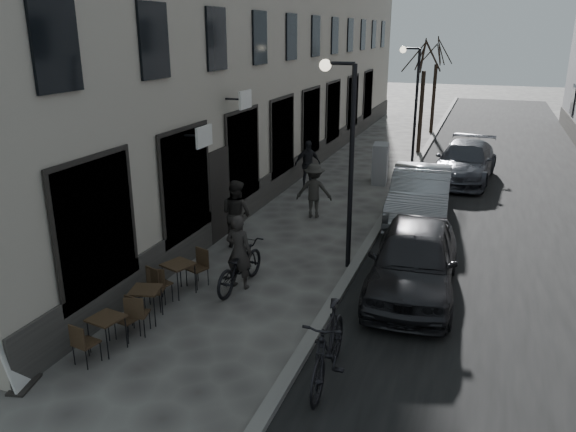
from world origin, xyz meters
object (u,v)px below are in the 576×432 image
Objects in this scene: sign_board at (18,362)px; moped at (328,346)px; pedestrian_mid at (314,191)px; streetlamp_near at (345,143)px; car_far at (465,162)px; bistro_set_a at (107,330)px; pedestrian_near at (236,214)px; pedestrian_far at (308,164)px; car_near at (414,260)px; utility_cabinet at (380,163)px; bistro_set_b at (146,301)px; car_mid at (420,194)px; bistro_set_c at (179,275)px; tree_far at (437,50)px; streetlamp_far at (413,93)px; tree_near at (425,54)px; bicycle at (239,266)px.

moped is at bearing 7.14° from sign_board.
sign_board is at bearing 67.37° from pedestrian_mid.
streetlamp_near is 0.98× the size of car_far.
bistro_set_a is at bearing 70.17° from pedestrian_mid.
pedestrian_far is (-0.06, 6.62, -0.05)m from pedestrian_near.
utility_cabinet is at bearing 102.53° from car_near.
bistro_set_b reaches higher than bistro_set_a.
moped is (-0.39, -9.33, -0.15)m from car_mid.
car_mid is at bearing 51.19° from sign_board.
bistro_set_a is at bearing -176.15° from moped.
pedestrian_mid is at bearing 98.24° from bistro_set_c.
tree_far is at bearing 93.08° from bistro_set_a.
pedestrian_far is at bearing -154.33° from utility_cabinet.
car_far is (5.54, 9.65, -0.19)m from pedestrian_near.
streetlamp_far reaches higher than utility_cabinet.
streetlamp_near is 2.90× the size of pedestrian_mid.
pedestrian_far is (-3.12, -5.03, -2.26)m from streetlamp_far.
car_mid is at bearing -69.56° from utility_cabinet.
bistro_set_b is 2.76m from sign_board.
streetlamp_near is 1.00× the size of streetlamp_far.
tree_near is 3.70× the size of bistro_set_c.
moped is (-1.45, -14.93, -0.08)m from car_far.
bistro_set_b is 0.96× the size of bistro_set_c.
utility_cabinet is at bearing -100.18° from streetlamp_far.
streetlamp_far is at bearing -93.89° from bicycle.
car_near is (1.90, -12.95, -2.36)m from streetlamp_far.
pedestrian_near reaches higher than car_mid.
tree_near reaches higher than pedestrian_near.
pedestrian_mid is at bearing -109.44° from utility_cabinet.
pedestrian_mid reaches higher than sign_board.
car_mid is (4.47, 4.05, -0.12)m from pedestrian_near.
pedestrian_far is at bearing -146.24° from car_far.
tree_far is (0.07, 9.00, 1.50)m from streetlamp_far.
bicycle is 2.66m from pedestrian_near.
car_near is at bearing 31.71° from sign_board.
bistro_set_c is at bearing -161.98° from car_near.
bistro_set_c is at bearing -99.98° from tree_near.
car_mid is (4.52, 9.75, 0.41)m from bistro_set_a.
bistro_set_a is at bearing 108.24° from pedestrian_near.
bistro_set_a is at bearing -71.89° from bistro_set_c.
bistro_set_a is (-3.19, -20.35, -4.24)m from tree_near.
utility_cabinet is at bearing 97.17° from bistro_set_c.
streetlamp_near reaches higher than pedestrian_far.
utility_cabinet is 3.44m from car_far.
tree_far is 3.86× the size of bistro_set_b.
tree_far reaches higher than bicycle.
tree_near is 5.18× the size of sign_board.
tree_near is at bearing 94.33° from car_mid.
pedestrian_far is (-3.20, -8.03, -3.76)m from tree_near.
car_mid is at bearing 72.29° from streetlamp_near.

